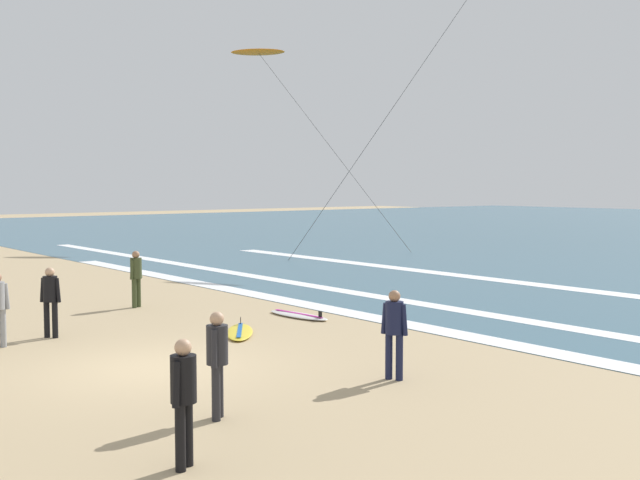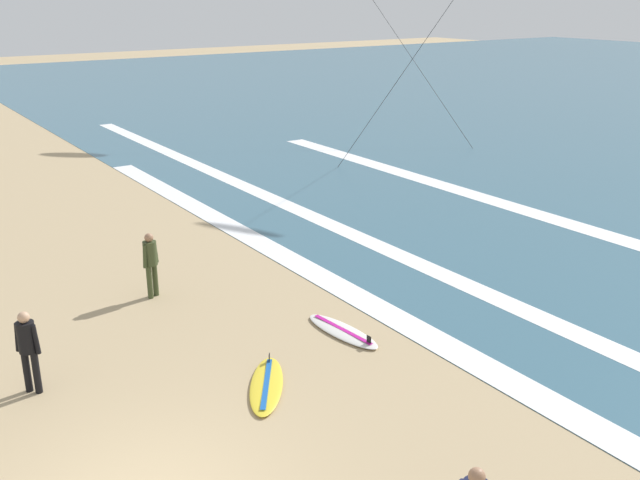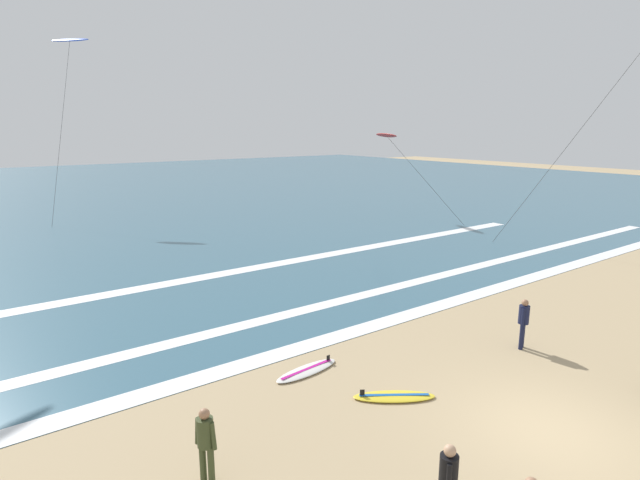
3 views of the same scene
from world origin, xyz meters
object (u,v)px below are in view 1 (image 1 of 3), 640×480
Objects in this scene: surfer_left_far at (184,391)px; kite_orange_mid_center at (259,53)px; surfer_left_near at (217,355)px; surfboard_foreground_flat at (240,332)px; surfer_background_far at (136,274)px; surfer_right_near at (50,296)px; surfer_foreground_main at (394,326)px; surfboard_near_water at (299,315)px.

surfer_left_far is 38.82m from kite_orange_mid_center.
surfboard_foreground_flat is (-5.39, 3.84, -0.91)m from surfer_left_near.
surfer_right_near is at bearing -50.14° from surfer_background_far.
surfer_left_near is 11.15m from surfer_background_far.
surfer_background_far is at bearing 129.86° from surfer_right_near.
surfer_foreground_main is 10.45m from surfer_background_far.
surfer_right_near is 31.06m from kite_orange_mid_center.
surfer_left_near reaches higher than surfboard_near_water.
surfboard_near_water is at bearing 157.37° from surfer_foreground_main.
surfboard_foreground_flat is at bearing -67.74° from surfboard_near_water.
surfboard_foreground_flat is (1.01, -2.46, 0.00)m from surfboard_near_water.
surfer_left_near is (7.65, -0.25, 0.00)m from surfer_right_near.
kite_orange_mid_center reaches higher than surfer_left_far.
surfboard_near_water is (-7.89, 7.67, -0.91)m from surfer_left_far.
kite_orange_mid_center is at bearing 136.68° from surfer_right_near.
surfer_left_far reaches higher than surfboard_foreground_flat.
surfer_left_far is 0.77× the size of surfboard_foreground_flat.
kite_orange_mid_center is (-28.99, 20.38, 10.20)m from surfer_left_near.
surfer_right_near is 4.48m from surfer_background_far.
surfer_left_far is at bearing -22.84° from surfer_background_far.
surfer_background_far is (-10.45, 0.03, 0.00)m from surfer_foreground_main.
surfer_left_far is (1.50, -1.37, 0.00)m from surfer_left_near.
surfer_background_far reaches higher than surfboard_foreground_flat.
surfer_left_near is at bearing -35.45° from surfboard_foreground_flat.
surfer_right_near is 9.29m from surfer_left_far.
surfer_right_near is 1.00× the size of surfer_background_far.
surfer_foreground_main is 1.00× the size of surfer_left_far.
surfboard_foreground_flat is at bearing 57.76° from surfer_right_near.
surfer_left_near is at bearing -19.32° from surfer_background_far.
surfboard_near_water is 1.04× the size of surfboard_foreground_flat.
surfer_right_near is 6.25m from surfboard_near_water.
surfboard_near_water is (-6.40, 6.30, -0.91)m from surfer_left_near.
surfer_left_far is 0.13× the size of kite_orange_mid_center.
surfboard_near_water is at bearing 78.31° from surfer_right_near.
surfer_left_far is 11.05m from surfboard_near_water.
surfer_left_far reaches higher than surfboard_near_water.
surfer_foreground_main is at bearing -1.88° from surfboard_foreground_flat.
surfer_foreground_main is at bearing -0.15° from surfer_background_far.
surfer_right_near reaches higher than surfboard_near_water.
surfer_left_far is at bearing -44.19° from surfboard_near_water.
surfboard_near_water is at bearing 112.26° from surfboard_foreground_flat.
surfer_background_far is at bearing 160.68° from surfer_left_near.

